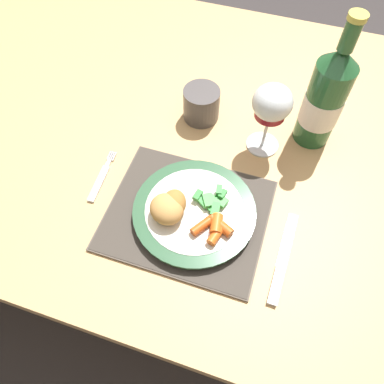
{
  "coord_description": "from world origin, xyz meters",
  "views": [
    {
      "loc": [
        0.15,
        -0.55,
        1.37
      ],
      "look_at": [
        0.03,
        -0.19,
        0.78
      ],
      "focal_mm": 35.0,
      "sensor_mm": 36.0,
      "label": 1
    }
  ],
  "objects_px": {
    "dining_table": "(205,150)",
    "drinking_cup": "(201,103)",
    "fork": "(101,180)",
    "bottle": "(325,99)",
    "table_knife": "(281,265)",
    "wine_glass": "(272,106)",
    "dinner_plate": "(194,212)"
  },
  "relations": [
    {
      "from": "dining_table",
      "to": "drinking_cup",
      "type": "distance_m",
      "value": 0.12
    },
    {
      "from": "dining_table",
      "to": "fork",
      "type": "distance_m",
      "value": 0.27
    },
    {
      "from": "dining_table",
      "to": "bottle",
      "type": "xyz_separation_m",
      "value": [
        0.23,
        0.05,
        0.19
      ]
    },
    {
      "from": "table_knife",
      "to": "wine_glass",
      "type": "xyz_separation_m",
      "value": [
        -0.09,
        0.26,
        0.11
      ]
    },
    {
      "from": "dining_table",
      "to": "wine_glass",
      "type": "relative_size",
      "value": 9.53
    },
    {
      "from": "fork",
      "to": "drinking_cup",
      "type": "height_order",
      "value": "drinking_cup"
    },
    {
      "from": "dining_table",
      "to": "table_knife",
      "type": "height_order",
      "value": "table_knife"
    },
    {
      "from": "fork",
      "to": "bottle",
      "type": "bearing_deg",
      "value": 33.12
    },
    {
      "from": "dinner_plate",
      "to": "fork",
      "type": "height_order",
      "value": "dinner_plate"
    },
    {
      "from": "bottle",
      "to": "drinking_cup",
      "type": "bearing_deg",
      "value": -175.7
    },
    {
      "from": "fork",
      "to": "wine_glass",
      "type": "bearing_deg",
      "value": 33.53
    },
    {
      "from": "dinner_plate",
      "to": "bottle",
      "type": "height_order",
      "value": "bottle"
    },
    {
      "from": "dinner_plate",
      "to": "table_knife",
      "type": "distance_m",
      "value": 0.19
    },
    {
      "from": "fork",
      "to": "dinner_plate",
      "type": "bearing_deg",
      "value": -5.27
    },
    {
      "from": "table_knife",
      "to": "bottle",
      "type": "height_order",
      "value": "bottle"
    },
    {
      "from": "bottle",
      "to": "drinking_cup",
      "type": "distance_m",
      "value": 0.26
    },
    {
      "from": "drinking_cup",
      "to": "bottle",
      "type": "bearing_deg",
      "value": 4.3
    },
    {
      "from": "table_knife",
      "to": "bottle",
      "type": "distance_m",
      "value": 0.34
    },
    {
      "from": "table_knife",
      "to": "drinking_cup",
      "type": "relative_size",
      "value": 2.28
    },
    {
      "from": "fork",
      "to": "bottle",
      "type": "xyz_separation_m",
      "value": [
        0.39,
        0.25,
        0.11
      ]
    },
    {
      "from": "wine_glass",
      "to": "bottle",
      "type": "relative_size",
      "value": 0.56
    },
    {
      "from": "fork",
      "to": "bottle",
      "type": "distance_m",
      "value": 0.48
    },
    {
      "from": "dining_table",
      "to": "table_knife",
      "type": "xyz_separation_m",
      "value": [
        0.22,
        -0.27,
        0.08
      ]
    },
    {
      "from": "bottle",
      "to": "table_knife",
      "type": "bearing_deg",
      "value": -90.6
    },
    {
      "from": "dining_table",
      "to": "fork",
      "type": "xyz_separation_m",
      "value": [
        -0.16,
        -0.2,
        0.08
      ]
    },
    {
      "from": "fork",
      "to": "drinking_cup",
      "type": "distance_m",
      "value": 0.28
    },
    {
      "from": "dining_table",
      "to": "fork",
      "type": "height_order",
      "value": "fork"
    },
    {
      "from": "drinking_cup",
      "to": "dining_table",
      "type": "bearing_deg",
      "value": -56.5
    },
    {
      "from": "table_knife",
      "to": "bottle",
      "type": "xyz_separation_m",
      "value": [
        0.0,
        0.32,
        0.11
      ]
    },
    {
      "from": "wine_glass",
      "to": "bottle",
      "type": "xyz_separation_m",
      "value": [
        0.1,
        0.06,
        -0.01
      ]
    },
    {
      "from": "table_knife",
      "to": "wine_glass",
      "type": "bearing_deg",
      "value": 109.35
    },
    {
      "from": "dinner_plate",
      "to": "wine_glass",
      "type": "xyz_separation_m",
      "value": [
        0.09,
        0.21,
        0.1
      ]
    }
  ]
}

